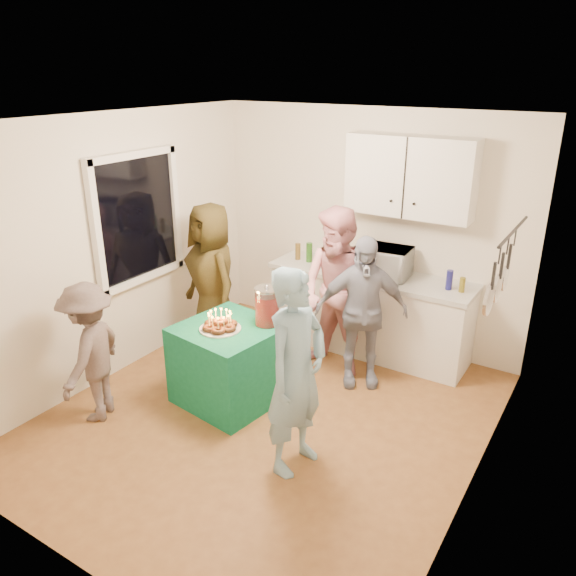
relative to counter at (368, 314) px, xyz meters
The scene contains 19 objects.
floor 1.76m from the counter, 96.71° to the right, with size 4.00×4.00×0.00m, color brown.
ceiling 2.76m from the counter, 96.71° to the right, with size 4.00×4.00×0.00m, color white.
back_wall 0.94m from the counter, 123.69° to the left, with size 3.60×3.60×0.00m, color silver.
left_wall 2.77m from the counter, 139.64° to the right, with size 4.00×4.00×0.00m, color silver.
right_wall 2.49m from the counter, 46.74° to the right, with size 4.00×4.00×0.00m, color silver.
window_night 2.66m from the counter, 144.60° to the right, with size 0.04×1.00×1.20m, color black.
counter is the anchor object (origin of this frame).
countertop 0.46m from the counter, 90.00° to the right, with size 2.24×0.62×0.05m, color beige.
upper_cabinet 1.56m from the counter, 26.57° to the left, with size 1.30×0.30×0.80m, color white.
pot_rack 2.16m from the counter, 33.34° to the right, with size 0.12×1.00×0.60m, color black.
microwave 0.65m from the counter, ahead, with size 0.57×0.38×0.31m, color white.
party_table 1.76m from the counter, 112.57° to the right, with size 0.85×0.85×0.76m, color #106A43.
donut_cake 1.89m from the counter, 112.37° to the right, with size 0.38×0.38×0.18m, color #381C0C, non-canonical shape.
punch_jar 1.53m from the counter, 106.31° to the right, with size 0.22×0.22×0.34m, color red.
man_birthday 2.16m from the counter, 80.76° to the right, with size 0.61×0.40×1.66m, color #82A9BE.
woman_back_left 1.75m from the counter, 146.83° to the right, with size 0.82×0.54×1.69m, color #524217.
woman_back_center 0.76m from the counter, 96.67° to the right, with size 0.85×0.66×1.74m, color pink.
woman_back_right 0.80m from the counter, 72.21° to the right, with size 0.90×0.37×1.53m, color #101636.
child_near_left 2.93m from the counter, 121.58° to the right, with size 0.83×0.48×1.29m, color #4F413F.
Camera 1 is at (2.45, -3.56, 2.98)m, focal length 35.00 mm.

